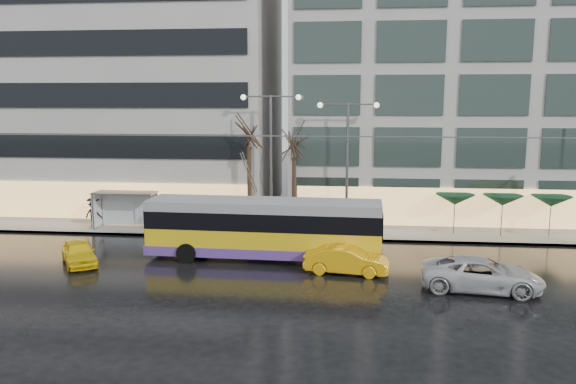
# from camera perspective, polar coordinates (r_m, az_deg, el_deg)

# --- Properties ---
(ground) EXTENTS (140.00, 140.00, 0.00)m
(ground) POSITION_cam_1_polar(r_m,az_deg,el_deg) (28.05, -8.76, -9.13)
(ground) COLOR black
(ground) RESTS_ON ground
(sidewalk) EXTENTS (80.00, 10.00, 0.15)m
(sidewalk) POSITION_cam_1_polar(r_m,az_deg,el_deg) (40.96, -1.11, -3.00)
(sidewalk) COLOR gray
(sidewalk) RESTS_ON ground
(kerb) EXTENTS (80.00, 0.10, 0.15)m
(kerb) POSITION_cam_1_polar(r_m,az_deg,el_deg) (36.18, -2.07, -4.67)
(kerb) COLOR slate
(kerb) RESTS_ON ground
(building_left) EXTENTS (34.00, 14.00, 22.00)m
(building_left) POSITION_cam_1_polar(r_m,az_deg,el_deg) (50.28, -21.65, 11.34)
(building_left) COLOR #A6A39E
(building_left) RESTS_ON sidewalk
(building_right) EXTENTS (32.00, 14.00, 25.00)m
(building_right) POSITION_cam_1_polar(r_m,az_deg,el_deg) (46.48, 21.58, 13.42)
(building_right) COLOR #A6A39E
(building_right) RESTS_ON sidewalk
(trolleybus) EXTENTS (13.13, 5.29, 6.05)m
(trolleybus) POSITION_cam_1_polar(r_m,az_deg,el_deg) (31.41, -2.44, -3.91)
(trolleybus) COLOR gold
(trolleybus) RESTS_ON ground
(catenary) EXTENTS (42.24, 5.12, 7.00)m
(catenary) POSITION_cam_1_polar(r_m,az_deg,el_deg) (34.46, -4.01, 1.68)
(catenary) COLOR #595B60
(catenary) RESTS_ON ground
(bus_shelter) EXTENTS (4.20, 1.60, 2.51)m
(bus_shelter) POSITION_cam_1_polar(r_m,az_deg,el_deg) (40.07, -16.62, -0.93)
(bus_shelter) COLOR #595B60
(bus_shelter) RESTS_ON sidewalk
(street_lamp_near) EXTENTS (3.96, 0.36, 9.03)m
(street_lamp_near) POSITION_cam_1_polar(r_m,az_deg,el_deg) (36.95, -1.74, 4.93)
(street_lamp_near) COLOR #595B60
(street_lamp_near) RESTS_ON sidewalk
(street_lamp_far) EXTENTS (3.96, 0.36, 8.53)m
(street_lamp_far) POSITION_cam_1_polar(r_m,az_deg,el_deg) (36.64, 6.05, 4.41)
(street_lamp_far) COLOR #595B60
(street_lamp_far) RESTS_ON sidewalk
(tree_a) EXTENTS (3.20, 3.20, 8.40)m
(tree_a) POSITION_cam_1_polar(r_m,az_deg,el_deg) (37.30, -4.01, 6.64)
(tree_a) COLOR black
(tree_a) RESTS_ON sidewalk
(tree_b) EXTENTS (3.20, 3.20, 7.70)m
(tree_b) POSITION_cam_1_polar(r_m,az_deg,el_deg) (37.15, 0.64, 5.59)
(tree_b) COLOR black
(tree_b) RESTS_ON sidewalk
(parasol_a) EXTENTS (2.50, 2.50, 2.65)m
(parasol_a) POSITION_cam_1_polar(r_m,az_deg,el_deg) (37.93, 16.60, -0.74)
(parasol_a) COLOR #595B60
(parasol_a) RESTS_ON sidewalk
(parasol_b) EXTENTS (2.50, 2.50, 2.65)m
(parasol_b) POSITION_cam_1_polar(r_m,az_deg,el_deg) (38.61, 20.98, -0.80)
(parasol_b) COLOR #595B60
(parasol_b) RESTS_ON sidewalk
(parasol_c) EXTENTS (2.50, 2.50, 2.65)m
(parasol_c) POSITION_cam_1_polar(r_m,az_deg,el_deg) (39.50, 25.18, -0.85)
(parasol_c) COLOR #595B60
(parasol_c) RESTS_ON sidewalk
(taxi_a) EXTENTS (3.42, 4.06, 1.31)m
(taxi_a) POSITION_cam_1_polar(r_m,az_deg,el_deg) (32.64, -20.48, -5.77)
(taxi_a) COLOR yellow
(taxi_a) RESTS_ON ground
(taxi_b) EXTENTS (4.45, 2.03, 1.42)m
(taxi_b) POSITION_cam_1_polar(r_m,az_deg,el_deg) (29.16, 5.96, -6.88)
(taxi_b) COLOR #FFB20D
(taxi_b) RESTS_ON ground
(sedan_silver) EXTENTS (5.83, 3.20, 1.55)m
(sedan_silver) POSITION_cam_1_polar(r_m,az_deg,el_deg) (28.02, 19.07, -7.90)
(sedan_silver) COLOR silver
(sedan_silver) RESTS_ON ground
(pedestrian_a) EXTENTS (1.26, 1.27, 2.19)m
(pedestrian_a) POSITION_cam_1_polar(r_m,az_deg,el_deg) (38.15, -13.05, -1.89)
(pedestrian_a) COLOR black
(pedestrian_a) RESTS_ON sidewalk
(pedestrian_b) EXTENTS (0.81, 0.66, 1.53)m
(pedestrian_b) POSITION_cam_1_polar(r_m,az_deg,el_deg) (40.49, -11.83, -2.13)
(pedestrian_b) COLOR black
(pedestrian_b) RESTS_ON sidewalk
(pedestrian_c) EXTENTS (1.21, 0.85, 2.11)m
(pedestrian_c) POSITION_cam_1_polar(r_m,az_deg,el_deg) (40.86, -19.16, -1.84)
(pedestrian_c) COLOR black
(pedestrian_c) RESTS_ON sidewalk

